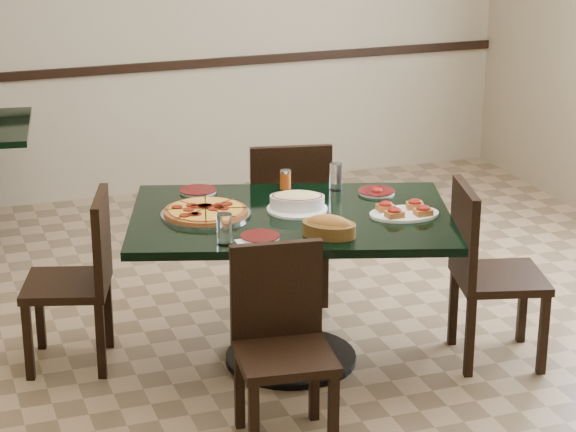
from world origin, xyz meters
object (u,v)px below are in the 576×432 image
object	(u,v)px
main_table	(291,251)
pepperoni_pizza	(206,212)
chair_left	(82,272)
chair_near	(281,335)
bruschetta_platter	(404,211)
chair_far	(288,214)
bread_basket	(329,227)
lasagna_casserole	(297,201)
chair_right	(484,265)

from	to	relation	value
main_table	pepperoni_pizza	bearing A→B (deg)	179.78
chair_left	pepperoni_pizza	size ratio (longest dim) A/B	2.03
chair_near	bruschetta_platter	size ratio (longest dim) A/B	2.33
pepperoni_pizza	bruschetta_platter	bearing A→B (deg)	-19.69
chair_far	bread_basket	distance (m)	1.06
bread_basket	lasagna_casserole	bearing A→B (deg)	130.75
main_table	chair_left	xyz separation A→B (m)	(-0.93, 0.31, -0.10)
chair_right	lasagna_casserole	bearing A→B (deg)	82.90
chair_far	bread_basket	world-z (taller)	chair_far
bread_basket	chair_far	bearing A→B (deg)	119.29
main_table	chair_left	size ratio (longest dim) A/B	2.01
chair_near	bread_basket	world-z (taller)	bread_basket
lasagna_casserole	chair_near	bearing A→B (deg)	-95.17
main_table	chair_far	bearing A→B (deg)	89.01
chair_left	chair_far	bearing A→B (deg)	124.39
chair_near	chair_right	world-z (taller)	chair_right
main_table	chair_left	bearing A→B (deg)	178.98
main_table	bruschetta_platter	xyz separation A→B (m)	(0.49, -0.19, 0.21)
chair_right	chair_left	xyz separation A→B (m)	(-1.80, 0.60, -0.02)
chair_far	chair_near	size ratio (longest dim) A/B	1.09
lasagna_casserole	bread_basket	world-z (taller)	bread_basket
chair_right	bruschetta_platter	world-z (taller)	chair_right
chair_near	lasagna_casserole	xyz separation A→B (m)	(0.32, 0.68, 0.33)
pepperoni_pizza	bruschetta_platter	distance (m)	0.92
bread_basket	bruschetta_platter	xyz separation A→B (m)	(0.43, 0.14, -0.02)
bread_basket	bruschetta_platter	world-z (taller)	bread_basket
chair_left	bruschetta_platter	bearing A→B (deg)	87.31
main_table	chair_right	world-z (taller)	chair_right
main_table	bread_basket	distance (m)	0.40
chair_far	main_table	bearing A→B (deg)	82.73
pepperoni_pizza	lasagna_casserole	bearing A→B (deg)	-10.02
main_table	chair_far	distance (m)	0.72
main_table	bruschetta_platter	bearing A→B (deg)	-3.86
chair_near	lasagna_casserole	bearing A→B (deg)	72.16
chair_right	chair_left	world-z (taller)	chair_right
lasagna_casserole	bruschetta_platter	bearing A→B (deg)	-8.32
pepperoni_pizza	bread_basket	world-z (taller)	bread_basket
chair_right	bread_basket	bearing A→B (deg)	107.86
chair_right	pepperoni_pizza	bearing A→B (deg)	86.77
chair_far	chair_right	size ratio (longest dim) A/B	1.03
chair_far	chair_left	bearing A→B (deg)	28.80
chair_left	pepperoni_pizza	xyz separation A→B (m)	(0.56, -0.19, 0.30)
chair_far	chair_right	distance (m)	1.16
main_table	lasagna_casserole	size ratio (longest dim) A/B	5.67
main_table	bread_basket	bearing A→B (deg)	-62.09
bread_basket	bruschetta_platter	bearing A→B (deg)	56.61
chair_right	chair_far	bearing A→B (deg)	48.44
chair_right	lasagna_casserole	world-z (taller)	chair_right
bruschetta_platter	chair_near	bearing A→B (deg)	-140.52
pepperoni_pizza	lasagna_casserole	size ratio (longest dim) A/B	1.39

